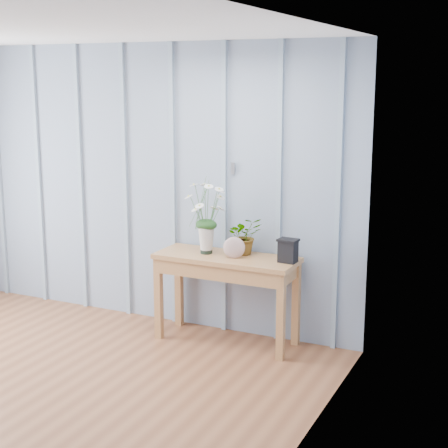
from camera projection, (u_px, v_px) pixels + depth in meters
The scene contains 6 objects.
room_shell at pixel (49, 108), 4.84m from camera, with size 4.00×4.50×2.50m.
sideboard at pixel (227, 269), 5.71m from camera, with size 1.20×0.45×0.75m.
daisy_vase at pixel (206, 207), 5.69m from camera, with size 0.45×0.34×0.64m.
spider_plant at pixel (244, 236), 5.71m from camera, with size 0.29×0.25×0.32m, color #173D16.
felt_disc_vessel at pixel (234, 248), 5.59m from camera, with size 0.18×0.05×0.18m, color #884A52.
carved_box at pixel (288, 250), 5.47m from camera, with size 0.17×0.13×0.19m.
Camera 1 is at (3.21, -3.00, 2.20)m, focal length 55.00 mm.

